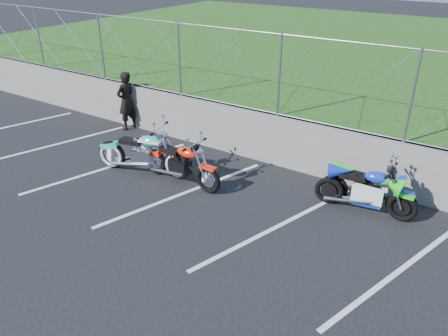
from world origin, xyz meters
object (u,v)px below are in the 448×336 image
Objects in this scene: sportbike_green at (369,191)px; naked_orange at (182,165)px; cruiser_turquoise at (145,155)px; sportbike_blue at (367,191)px; person_standing at (126,101)px.

naked_orange is at bearing -161.36° from sportbike_green.
cruiser_turquoise is 1.21× the size of sportbike_green.
sportbike_green is 0.07m from sportbike_blue.
sportbike_blue is 1.18× the size of person_standing.
naked_orange is 4.19m from sportbike_green.
sportbike_blue is (3.98, 1.14, -0.01)m from naked_orange.
cruiser_turquoise is 1.11× the size of naked_orange.
person_standing is at bearing 154.30° from naked_orange.
cruiser_turquoise is at bearing -163.82° from sportbike_green.
naked_orange is at bearing -172.95° from sportbike_blue.
sportbike_green is (5.08, 1.29, -0.05)m from cruiser_turquoise.
sportbike_green is at bearing 18.79° from naked_orange.
person_standing is (-7.51, 0.72, 0.42)m from sportbike_blue.
person_standing reaches higher than cruiser_turquoise.
naked_orange is 4.02m from person_standing.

